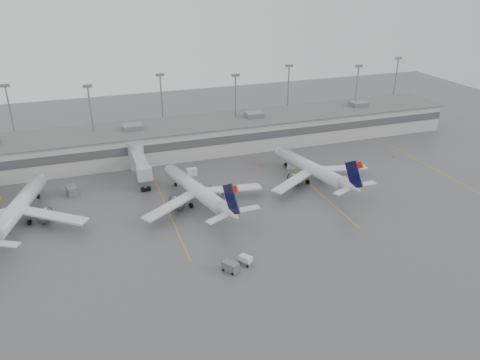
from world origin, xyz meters
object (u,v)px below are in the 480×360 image
object	(u,v)px
jet_far_left	(16,209)
jet_mid_left	(198,191)
baggage_tug	(246,261)
jet_mid_right	(314,169)

from	to	relation	value
jet_far_left	jet_mid_left	bearing A→B (deg)	10.64
jet_mid_left	jet_far_left	bearing A→B (deg)	159.48
jet_mid_left	baggage_tug	bearing A→B (deg)	-100.11
jet_far_left	baggage_tug	xyz separation A→B (m)	(39.04, -28.65, -2.75)
jet_far_left	jet_mid_left	world-z (taller)	jet_far_left
jet_far_left	baggage_tug	world-z (taller)	jet_far_left
jet_far_left	baggage_tug	bearing A→B (deg)	-19.89
jet_far_left	jet_mid_right	distance (m)	66.58
jet_mid_right	baggage_tug	world-z (taller)	jet_mid_right
jet_far_left	jet_mid_left	xyz separation A→B (m)	(37.00, -3.72, -0.08)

